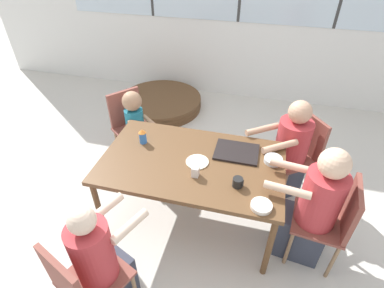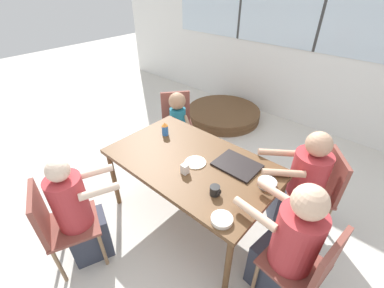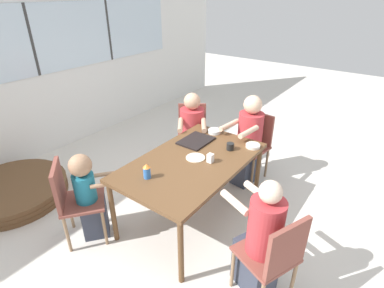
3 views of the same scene
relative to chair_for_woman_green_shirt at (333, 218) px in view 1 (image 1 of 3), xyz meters
name	(u,v)px [view 1 (image 1 of 3)]	position (x,y,z in m)	size (l,w,h in m)	color
ground_plane	(192,216)	(-1.18, 0.15, -0.52)	(16.00, 16.00, 0.00)	beige
wall_back_with_windows	(240,4)	(-1.18, 2.84, 0.90)	(8.40, 0.08, 2.80)	silver
dining_table	(192,166)	(-1.18, 0.15, 0.16)	(1.55, 0.94, 0.74)	brown
chair_for_woman_green_shirt	(333,218)	(0.00, 0.00, 0.00)	(0.45, 0.45, 0.87)	brown
chair_for_man_blue_shirt	(82,282)	(-1.63, -0.95, 0.00)	(0.52, 0.52, 0.87)	brown
chair_for_man_teal_shirt	(301,149)	(-0.22, 0.85, 0.00)	(0.56, 0.56, 0.87)	brown
chair_for_toddler	(130,121)	(-2.11, 0.89, 0.00)	(0.56, 0.56, 0.87)	brown
person_woman_green_shirt	(311,211)	(-0.16, 0.02, 0.01)	(0.60, 0.37, 1.15)	#333847
person_man_blue_shirt	(102,265)	(-1.57, -0.80, -0.02)	(0.43, 0.55, 1.09)	#333847
person_man_teal_shirt	(286,155)	(-0.36, 0.75, -0.03)	(0.65, 0.60, 1.09)	#333847
person_toddler	(137,131)	(-1.99, 0.79, -0.05)	(0.41, 0.39, 0.95)	#333847
food_tray_dark	(237,152)	(-0.83, 0.35, 0.23)	(0.38, 0.29, 0.02)	black
coffee_mug	(238,182)	(-0.76, -0.06, 0.25)	(0.09, 0.08, 0.08)	black
sippy_cup	(143,136)	(-1.68, 0.29, 0.29)	(0.07, 0.07, 0.14)	blue
milk_carton_small	(195,172)	(-1.11, -0.03, 0.26)	(0.06, 0.06, 0.09)	silver
bowl_white_shallow	(261,206)	(-0.57, -0.23, 0.23)	(0.15, 0.15, 0.03)	silver
bowl_cereal	(273,160)	(-0.51, 0.30, 0.24)	(0.15, 0.15, 0.04)	silver
plate_tortillas	(197,162)	(-1.13, 0.14, 0.22)	(0.19, 0.19, 0.01)	beige
folded_table_stack	(161,103)	(-2.18, 2.10, -0.43)	(1.24, 1.24, 0.18)	brown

